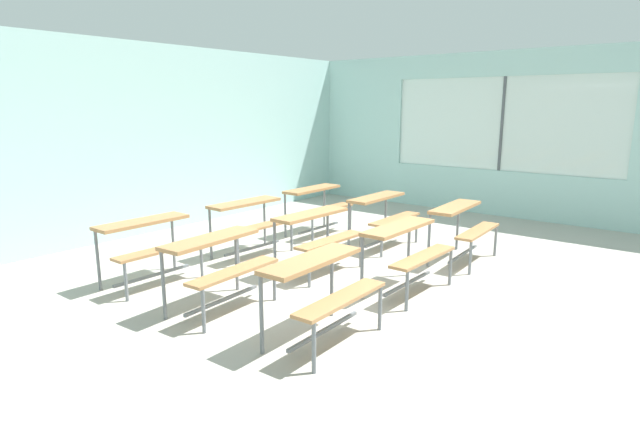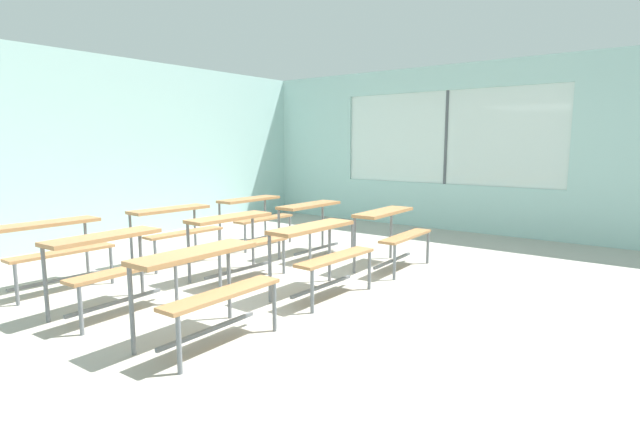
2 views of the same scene
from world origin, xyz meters
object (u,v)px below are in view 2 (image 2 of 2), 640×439
object	(u,v)px
desk_bench_r2c0	(52,239)
desk_bench_r1c1	(236,232)
desk_bench_r0c0	(204,274)
desk_bench_r0c1	(320,243)
desk_bench_r0c2	(391,225)
desk_bench_r1c0	(111,254)
desk_bench_r2c2	(254,210)
desk_bench_r1c2	(315,217)
desk_bench_r2c1	(175,222)

from	to	relation	value
desk_bench_r2c0	desk_bench_r1c1	bearing A→B (deg)	-38.63
desk_bench_r0c0	desk_bench_r2c0	bearing A→B (deg)	89.74
desk_bench_r0c0	desk_bench_r1c1	world-z (taller)	same
desk_bench_r0c1	desk_bench_r0c2	size ratio (longest dim) A/B	0.98
desk_bench_r1c0	desk_bench_r2c2	world-z (taller)	same
desk_bench_r1c1	desk_bench_r1c2	size ratio (longest dim) A/B	1.02
desk_bench_r1c0	desk_bench_r2c0	xyz separation A→B (m)	(0.02, 1.24, 0.00)
desk_bench_r1c2	desk_bench_r2c1	xyz separation A→B (m)	(-1.51, 1.20, 0.00)
desk_bench_r0c0	desk_bench_r1c1	distance (m)	1.95
desk_bench_r1c2	desk_bench_r1c0	bearing A→B (deg)	179.60
desk_bench_r1c0	desk_bench_r1c1	xyz separation A→B (m)	(1.57, -0.03, 0.00)
desk_bench_r1c2	desk_bench_r2c1	distance (m)	1.93
desk_bench_r0c0	desk_bench_r0c2	xyz separation A→B (m)	(3.05, 0.02, 0.00)
desk_bench_r2c2	desk_bench_r2c1	bearing A→B (deg)	-179.00
desk_bench_r0c2	desk_bench_r0c0	bearing A→B (deg)	177.51
desk_bench_r0c0	desk_bench_r2c1	bearing A→B (deg)	56.79
desk_bench_r2c0	desk_bench_r2c1	distance (m)	1.57
desk_bench_r2c2	desk_bench_r1c1	bearing A→B (deg)	-141.36
desk_bench_r0c1	desk_bench_r0c0	bearing A→B (deg)	-178.17
desk_bench_r0c0	desk_bench_r2c1	size ratio (longest dim) A/B	0.99
desk_bench_r0c2	desk_bench_r1c1	bearing A→B (deg)	138.97
desk_bench_r0c1	desk_bench_r1c0	world-z (taller)	same
desk_bench_r1c2	desk_bench_r2c0	bearing A→B (deg)	157.76
desk_bench_r0c1	desk_bench_r2c1	world-z (taller)	same
desk_bench_r0c1	desk_bench_r1c2	xyz separation A→B (m)	(1.47, 1.21, 0.00)
desk_bench_r0c1	desk_bench_r2c1	size ratio (longest dim) A/B	0.99
desk_bench_r0c0	desk_bench_r0c2	bearing A→B (deg)	-0.92
desk_bench_r0c2	desk_bench_r2c1	world-z (taller)	same
desk_bench_r1c0	desk_bench_r2c0	distance (m)	1.24
desk_bench_r1c2	desk_bench_r2c2	world-z (taller)	same
desk_bench_r0c2	desk_bench_r1c2	xyz separation A→B (m)	(-0.02, 1.22, 0.00)
desk_bench_r2c2	desk_bench_r0c2	bearing A→B (deg)	-89.60
desk_bench_r0c0	desk_bench_r1c0	distance (m)	1.27
desk_bench_r0c2	desk_bench_r1c1	world-z (taller)	same
desk_bench_r0c0	desk_bench_r2c0	world-z (taller)	same
desk_bench_r1c2	desk_bench_r0c2	bearing A→B (deg)	-89.17
desk_bench_r0c1	desk_bench_r1c2	bearing A→B (deg)	40.17
desk_bench_r0c1	desk_bench_r2c2	xyz separation A→B (m)	(1.48, 2.43, 0.00)
desk_bench_r0c2	desk_bench_r2c2	xyz separation A→B (m)	(-0.01, 2.45, 0.00)
desk_bench_r1c0	desk_bench_r1c2	world-z (taller)	same
desk_bench_r0c1	desk_bench_r0c2	world-z (taller)	same
desk_bench_r1c0	desk_bench_r0c2	bearing A→B (deg)	-24.82
desk_bench_r2c2	desk_bench_r0c1	bearing A→B (deg)	-121.14
desk_bench_r1c0	desk_bench_r2c0	size ratio (longest dim) A/B	1.02
desk_bench_r0c2	desk_bench_r1c1	distance (m)	1.97
desk_bench_r0c1	desk_bench_r1c1	size ratio (longest dim) A/B	0.99
desk_bench_r2c2	desk_bench_r0c0	bearing A→B (deg)	-140.87
desk_bench_r1c0	desk_bench_r2c2	bearing A→B (deg)	18.10
desk_bench_r1c0	desk_bench_r2c2	xyz separation A→B (m)	(3.11, 1.20, 0.00)
desk_bench_r1c0	desk_bench_r2c2	size ratio (longest dim) A/B	1.03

